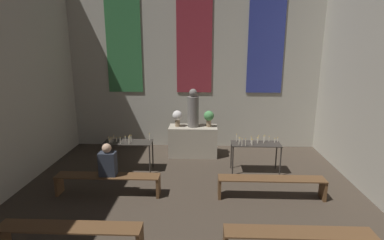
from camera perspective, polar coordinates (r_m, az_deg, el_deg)
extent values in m
cube|color=#B2AD9E|center=(9.66, 0.44, 11.37)|extent=(8.13, 0.12, 5.65)
cube|color=#33723F|center=(9.89, -12.89, 14.37)|extent=(1.10, 0.03, 3.17)
cube|color=maroon|center=(9.57, 0.43, 14.74)|extent=(1.10, 0.03, 3.17)
cube|color=navy|center=(9.75, 13.94, 14.33)|extent=(1.10, 0.03, 3.17)
cube|color=#ADA38E|center=(9.10, 0.20, -4.01)|extent=(1.44, 0.66, 0.91)
cylinder|color=slate|center=(8.86, 0.21, 1.58)|extent=(0.33, 0.33, 0.90)
sphere|color=slate|center=(8.76, 0.21, 5.21)|extent=(0.23, 0.23, 0.23)
cylinder|color=#937A5B|center=(8.97, -2.79, -0.50)|extent=(0.14, 0.14, 0.23)
sphere|color=silver|center=(8.92, -2.80, 0.86)|extent=(0.30, 0.30, 0.30)
cylinder|color=#937A5B|center=(8.93, 3.21, -0.56)|extent=(0.14, 0.14, 0.23)
sphere|color=#4C9351|center=(8.88, 3.23, 0.81)|extent=(0.30, 0.30, 0.30)
cube|color=#332D28|center=(8.09, -12.09, -4.15)|extent=(1.27, 0.52, 0.02)
cylinder|color=#332D28|center=(8.19, -16.48, -7.16)|extent=(0.04, 0.04, 0.78)
cylinder|color=#332D28|center=(7.89, -8.05, -7.52)|extent=(0.04, 0.04, 0.78)
cylinder|color=#332D28|center=(8.60, -15.51, -6.09)|extent=(0.04, 0.04, 0.78)
cylinder|color=#332D28|center=(8.31, -7.49, -6.38)|extent=(0.04, 0.04, 0.78)
cylinder|color=silver|center=(8.21, -11.77, -3.35)|extent=(0.02, 0.02, 0.13)
sphere|color=#F9CC4C|center=(8.18, -11.79, -2.85)|extent=(0.02, 0.02, 0.02)
cylinder|color=silver|center=(7.96, -13.49, -3.87)|extent=(0.02, 0.02, 0.16)
sphere|color=#F9CC4C|center=(7.93, -13.52, -3.25)|extent=(0.02, 0.02, 0.02)
cylinder|color=silver|center=(8.38, -14.68, -3.24)|extent=(0.02, 0.02, 0.11)
sphere|color=#F9CC4C|center=(8.36, -14.71, -2.81)|extent=(0.02, 0.02, 0.02)
cylinder|color=silver|center=(8.09, -15.54, -3.93)|extent=(0.02, 0.02, 0.10)
sphere|color=#F9CC4C|center=(8.07, -15.57, -3.53)|extent=(0.02, 0.02, 0.02)
cylinder|color=silver|center=(7.89, -11.95, -3.87)|extent=(0.02, 0.02, 0.18)
sphere|color=#F9CC4C|center=(7.86, -11.98, -3.16)|extent=(0.02, 0.02, 0.02)
cylinder|color=silver|center=(8.20, -14.84, -3.64)|extent=(0.02, 0.02, 0.10)
sphere|color=#F9CC4C|center=(8.18, -14.86, -3.23)|extent=(0.02, 0.02, 0.02)
cylinder|color=silver|center=(8.05, -15.41, -3.96)|extent=(0.02, 0.02, 0.11)
sphere|color=#F9CC4C|center=(8.03, -15.44, -3.50)|extent=(0.02, 0.02, 0.02)
cylinder|color=silver|center=(8.11, -8.08, -3.25)|extent=(0.02, 0.02, 0.16)
sphere|color=#F9CC4C|center=(8.09, -8.10, -2.61)|extent=(0.02, 0.02, 0.02)
cylinder|color=silver|center=(8.21, -15.16, -3.59)|extent=(0.02, 0.02, 0.11)
sphere|color=#F9CC4C|center=(8.19, -15.19, -3.15)|extent=(0.02, 0.02, 0.02)
cylinder|color=silver|center=(8.10, -11.52, -3.48)|extent=(0.02, 0.02, 0.15)
sphere|color=#F9CC4C|center=(8.08, -11.54, -2.89)|extent=(0.02, 0.02, 0.02)
cylinder|color=silver|center=(8.14, -15.31, -3.75)|extent=(0.02, 0.02, 0.11)
sphere|color=#F9CC4C|center=(8.12, -15.34, -3.30)|extent=(0.02, 0.02, 0.02)
cylinder|color=silver|center=(8.08, -15.04, -3.94)|extent=(0.02, 0.02, 0.09)
sphere|color=#F9CC4C|center=(8.06, -15.06, -3.54)|extent=(0.02, 0.02, 0.02)
cylinder|color=silver|center=(8.30, -15.65, -3.51)|extent=(0.02, 0.02, 0.09)
sphere|color=#F9CC4C|center=(8.28, -15.67, -3.13)|extent=(0.02, 0.02, 0.02)
cylinder|color=silver|center=(8.16, -14.16, -3.69)|extent=(0.02, 0.02, 0.10)
sphere|color=#F9CC4C|center=(8.14, -14.19, -3.28)|extent=(0.02, 0.02, 0.02)
cylinder|color=silver|center=(8.17, -12.58, -3.52)|extent=(0.02, 0.02, 0.11)
sphere|color=#F9CC4C|center=(8.15, -12.60, -3.06)|extent=(0.02, 0.02, 0.02)
cylinder|color=silver|center=(7.98, -11.81, -3.89)|extent=(0.02, 0.02, 0.11)
sphere|color=#F9CC4C|center=(7.96, -11.84, -3.43)|extent=(0.02, 0.02, 0.02)
cube|color=#332D28|center=(7.96, 12.06, -4.45)|extent=(1.27, 0.52, 0.02)
cylinder|color=#332D28|center=(7.80, 7.76, -7.76)|extent=(0.04, 0.04, 0.78)
cylinder|color=#332D28|center=(8.01, 16.49, -7.64)|extent=(0.04, 0.04, 0.78)
cylinder|color=#332D28|center=(8.23, 7.47, -6.59)|extent=(0.04, 0.04, 0.78)
cylinder|color=#332D28|center=(8.43, 15.75, -6.51)|extent=(0.04, 0.04, 0.78)
cylinder|color=silver|center=(7.85, 11.26, -4.14)|extent=(0.02, 0.02, 0.12)
sphere|color=#F9CC4C|center=(7.83, 11.29, -3.65)|extent=(0.02, 0.02, 0.02)
cylinder|color=silver|center=(7.92, 11.18, -3.82)|extent=(0.02, 0.02, 0.16)
sphere|color=#F9CC4C|center=(7.89, 11.21, -3.18)|extent=(0.02, 0.02, 0.02)
cylinder|color=silver|center=(8.20, 15.99, -3.68)|extent=(0.02, 0.02, 0.11)
sphere|color=#F9CC4C|center=(8.18, 16.02, -3.24)|extent=(0.02, 0.02, 0.02)
cylinder|color=silver|center=(7.77, 11.39, -4.21)|extent=(0.02, 0.02, 0.15)
sphere|color=#F9CC4C|center=(7.74, 11.42, -3.59)|extent=(0.02, 0.02, 0.02)
cylinder|color=silver|center=(7.68, 10.15, -4.26)|extent=(0.02, 0.02, 0.18)
sphere|color=#F9CC4C|center=(7.65, 10.19, -3.53)|extent=(0.02, 0.02, 0.02)
cylinder|color=silver|center=(8.02, 8.47, -3.42)|extent=(0.02, 0.02, 0.18)
sphere|color=#F9CC4C|center=(7.99, 8.50, -2.73)|extent=(0.02, 0.02, 0.02)
cylinder|color=silver|center=(8.09, 12.53, -3.55)|extent=(0.02, 0.02, 0.15)
sphere|color=#F9CC4C|center=(8.06, 12.56, -2.96)|extent=(0.02, 0.02, 0.02)
cylinder|color=silver|center=(7.97, 9.12, -3.80)|extent=(0.02, 0.02, 0.11)
sphere|color=#F9CC4C|center=(7.95, 9.14, -3.34)|extent=(0.02, 0.02, 0.02)
cylinder|color=silver|center=(8.14, 15.49, -3.81)|extent=(0.02, 0.02, 0.10)
sphere|color=#F9CC4C|center=(8.12, 15.51, -3.38)|extent=(0.02, 0.02, 0.02)
cylinder|color=silver|center=(7.67, 9.50, -4.28)|extent=(0.02, 0.02, 0.18)
sphere|color=#F9CC4C|center=(7.63, 9.53, -3.56)|extent=(0.02, 0.02, 0.02)
cylinder|color=silver|center=(8.19, 14.47, -3.54)|extent=(0.02, 0.02, 0.12)
sphere|color=#F9CC4C|center=(8.17, 14.50, -3.05)|extent=(0.02, 0.02, 0.02)
cylinder|color=silver|center=(8.15, 13.68, -3.47)|extent=(0.02, 0.02, 0.16)
sphere|color=#F9CC4C|center=(8.12, 13.72, -2.87)|extent=(0.02, 0.02, 0.02)
cylinder|color=silver|center=(7.76, 8.95, -4.07)|extent=(0.02, 0.02, 0.17)
sphere|color=#F9CC4C|center=(7.73, 8.98, -3.40)|extent=(0.02, 0.02, 0.02)
cylinder|color=silver|center=(8.00, 13.50, -3.71)|extent=(0.02, 0.02, 0.18)
sphere|color=#F9CC4C|center=(7.97, 13.54, -3.02)|extent=(0.02, 0.02, 0.02)
cylinder|color=silver|center=(7.96, 12.42, -3.90)|extent=(0.02, 0.02, 0.13)
sphere|color=#F9CC4C|center=(7.94, 12.45, -3.36)|extent=(0.02, 0.02, 0.02)
cylinder|color=silver|center=(8.04, 12.36, -3.76)|extent=(0.02, 0.02, 0.12)
sphere|color=#F9CC4C|center=(8.02, 12.38, -3.28)|extent=(0.02, 0.02, 0.02)
cube|color=brown|center=(5.41, -22.33, -18.34)|extent=(2.31, 0.36, 0.03)
cube|color=brown|center=(6.05, -32.37, -18.47)|extent=(0.06, 0.32, 0.44)
cube|color=brown|center=(5.19, 19.69, -19.54)|extent=(2.31, 0.36, 0.03)
cube|color=brown|center=(7.00, -15.77, -10.18)|extent=(2.31, 0.36, 0.03)
cube|color=brown|center=(7.51, -23.99, -11.16)|extent=(0.06, 0.32, 0.44)
cube|color=brown|center=(6.85, -6.44, -12.44)|extent=(0.06, 0.32, 0.44)
cube|color=brown|center=(6.84, 14.91, -10.72)|extent=(2.31, 0.36, 0.03)
cube|color=brown|center=(6.78, 5.24, -12.67)|extent=(0.06, 0.32, 0.44)
cube|color=brown|center=(7.26, 23.67, -12.01)|extent=(0.06, 0.32, 0.44)
cube|color=#282D38|center=(6.89, -15.74, -8.07)|extent=(0.36, 0.24, 0.53)
sphere|color=tan|center=(6.76, -15.95, -5.17)|extent=(0.20, 0.20, 0.20)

